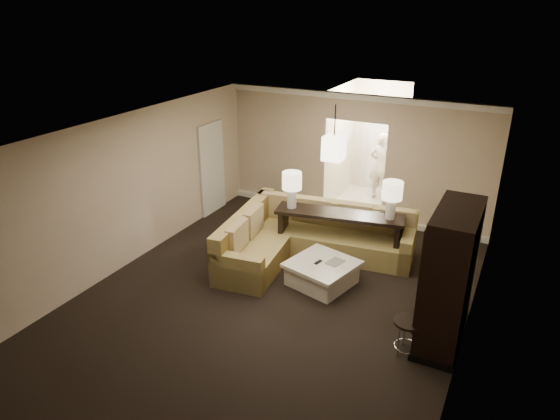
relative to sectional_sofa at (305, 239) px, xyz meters
The scene contains 19 objects.
ground 1.76m from the sectional_sofa, 85.62° to the right, with size 8.00×8.00×0.00m, color black.
wall_back 2.51m from the sectional_sofa, 86.73° to the left, with size 6.00×0.04×2.80m, color #BBA98D.
wall_front 5.80m from the sectional_sofa, 88.69° to the right, with size 6.00×0.04×2.80m, color #BBA98D.
wall_left 3.49m from the sectional_sofa, 149.21° to the right, with size 0.04×8.00×2.80m, color #BBA98D.
wall_right 3.71m from the sectional_sofa, 28.64° to the right, with size 0.04×8.00×2.80m, color #BBA98D.
ceiling 2.96m from the sectional_sofa, 85.62° to the right, with size 6.00×8.00×0.02m, color silver.
crown_molding 3.25m from the sectional_sofa, 86.66° to the left, with size 6.00×0.10×0.12m, color white.
baseboard 2.27m from the sectional_sofa, 86.66° to the left, with size 6.00×0.10×0.12m, color white.
side_door 3.11m from the sectional_sofa, 158.99° to the left, with size 0.05×0.90×2.10m, color silver.
foyer 3.75m from the sectional_sofa, 87.94° to the left, with size 1.44×2.02×2.80m.
sectional_sofa is the anchor object (origin of this frame).
coffee_table 1.04m from the sectional_sofa, 48.64° to the right, with size 1.28×1.28×0.44m.
console_table 0.66m from the sectional_sofa, 27.22° to the left, with size 2.47×0.99×0.93m.
armoire 3.20m from the sectional_sofa, 26.16° to the right, with size 0.62×1.44×2.07m.
drink_table 3.12m from the sectional_sofa, 38.15° to the right, with size 0.42×0.42×0.52m.
table_lamp_left 1.08m from the sectional_sofa, 161.84° to the left, with size 0.37×0.37×0.71m.
table_lamp_right 1.85m from the sectional_sofa, 17.52° to the left, with size 0.37×0.37×0.71m.
pendant_light 1.86m from the sectional_sofa, 82.47° to the left, with size 0.38×0.38×1.09m.
person 3.68m from the sectional_sofa, 83.76° to the left, with size 0.68×0.45×1.87m, color beige.
Camera 1 is at (3.34, -6.15, 4.66)m, focal length 32.00 mm.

